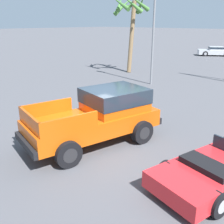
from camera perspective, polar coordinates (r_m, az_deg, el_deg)
ground_plane at (r=9.86m, az=-1.50°, el=-6.38°), size 320.00×320.00×0.00m
orange_pickup_truck at (r=9.51m, az=-2.30°, el=-0.24°), size 3.03×5.31×1.93m
red_convertible_car at (r=8.05m, az=22.99°, el=-11.00°), size 2.63×4.75×1.01m
parked_car_silver at (r=37.47m, az=21.55°, el=12.24°), size 4.46×3.76×1.17m
street_lamp_post at (r=18.56m, az=9.18°, el=20.35°), size 0.90×0.24×7.87m
palm_tree_tall at (r=23.04m, az=4.01°, el=20.38°), size 2.93×2.77×6.30m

